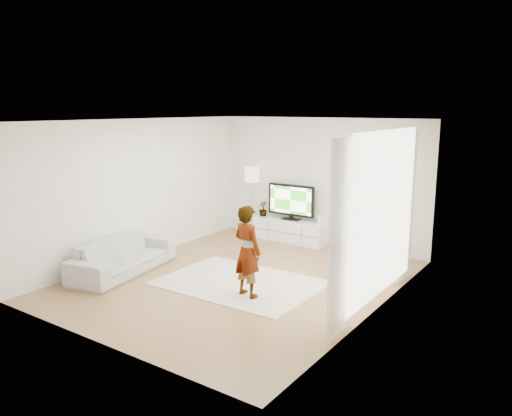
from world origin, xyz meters
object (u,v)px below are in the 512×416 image
Objects in this scene: television at (291,201)px; sofa at (123,256)px; player at (247,251)px; media_console at (290,230)px; rug at (240,283)px; floor_lamp at (252,177)px.

television is 0.53× the size of sofa.
player reaches higher than television.
media_console reaches higher than rug.
television is 1.12m from floor_lamp.
media_console is 3.93m from sofa.
sofa is at bearing -110.94° from television.
floor_lamp is (0.40, 3.60, 1.08)m from sofa.
rug is (0.71, -2.94, -0.93)m from television.
television is 0.43× the size of rug.
floor_lamp is at bearing 121.24° from rug.
media_console is 0.69m from television.
television is 4.00m from sofa.
media_console is 1.17× the size of player.
television is 0.71× the size of floor_lamp.
media_console is at bearing 3.67° from floor_lamp.
floor_lamp is (-1.01, -0.06, 1.16)m from media_console.
player is 0.68× the size of sofa.
rug is (0.71, -2.91, -0.24)m from media_console.
rug is at bearing -30.06° from player.
media_console is 1.06× the size of floor_lamp.
media_console is 3.01m from rug.
television is 0.78× the size of player.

